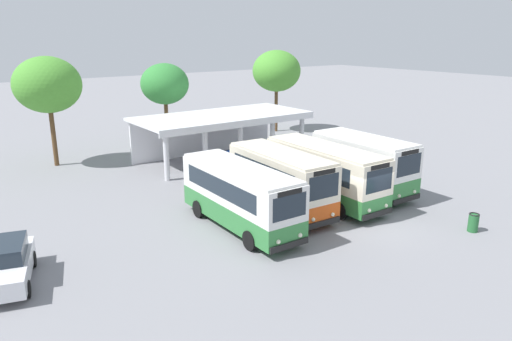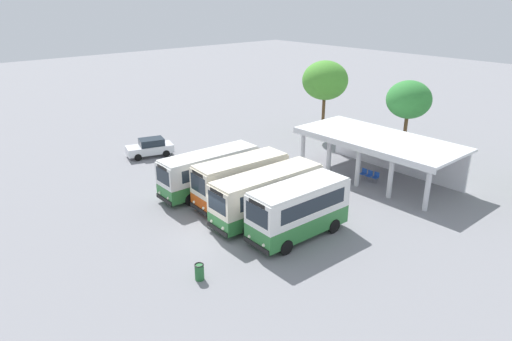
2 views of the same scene
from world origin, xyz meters
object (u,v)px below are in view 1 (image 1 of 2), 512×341
city_bus_second_in_row (281,179)px  litter_bin_apron (473,222)px  waiting_chair_second_from_end (230,155)px  parked_car_flank (4,264)px  city_bus_nearest_orange (240,194)px  waiting_chair_end_by_column (223,156)px  city_bus_fourth_amber (363,163)px  waiting_chair_middle_seat (236,154)px  city_bus_middle_cream (324,171)px

city_bus_second_in_row → litter_bin_apron: size_ratio=7.83×
waiting_chair_second_from_end → litter_bin_apron: size_ratio=0.96×
parked_car_flank → city_bus_nearest_orange: bearing=-3.9°
waiting_chair_end_by_column → city_bus_second_in_row: bearing=-105.8°
city_bus_fourth_amber → waiting_chair_middle_seat: (-1.90, 10.63, -1.33)m
city_bus_middle_cream → waiting_chair_middle_seat: 10.57m
city_bus_second_in_row → city_bus_middle_cream: bearing=-4.2°
waiting_chair_end_by_column → parked_car_flank: bearing=-148.0°
waiting_chair_end_by_column → litter_bin_apron: (2.89, -17.64, -0.07)m
city_bus_second_in_row → waiting_chair_second_from_end: bearing=71.3°
parked_car_flank → waiting_chair_second_from_end: parked_car_flank is taller
city_bus_nearest_orange → parked_car_flank: (-10.18, 0.69, -0.89)m
waiting_chair_middle_seat → litter_bin_apron: (1.78, -17.71, -0.07)m
city_bus_middle_cream → waiting_chair_second_from_end: bearing=87.3°
city_bus_fourth_amber → waiting_chair_second_from_end: 10.92m
city_bus_middle_cream → waiting_chair_end_by_column: size_ratio=9.34×
city_bus_nearest_orange → waiting_chair_middle_seat: size_ratio=9.05×
city_bus_middle_cream → waiting_chair_second_from_end: (0.49, 10.38, -1.25)m
parked_car_flank → waiting_chair_second_from_end: 19.36m
waiting_chair_middle_seat → waiting_chair_end_by_column: bearing=-176.4°
waiting_chair_second_from_end → waiting_chair_middle_seat: same height
city_bus_nearest_orange → waiting_chair_middle_seat: bearing=57.2°
city_bus_fourth_amber → waiting_chair_second_from_end: (-2.45, 10.56, -1.33)m
city_bus_nearest_orange → city_bus_second_in_row: size_ratio=1.10×
city_bus_second_in_row → parked_car_flank: 13.16m
city_bus_second_in_row → city_bus_fourth_amber: size_ratio=1.06×
waiting_chair_second_from_end → city_bus_nearest_orange: bearing=-120.8°
city_bus_fourth_amber → waiting_chair_middle_seat: size_ratio=7.70×
city_bus_fourth_amber → city_bus_second_in_row: bearing=176.1°
city_bus_middle_cream → parked_car_flank: size_ratio=1.83×
parked_car_flank → waiting_chair_second_from_end: size_ratio=5.10×
city_bus_middle_cream → waiting_chair_end_by_column: (-0.07, 10.37, -1.25)m
city_bus_nearest_orange → city_bus_middle_cream: size_ratio=0.97×
city_bus_fourth_amber → waiting_chair_end_by_column: bearing=105.9°
city_bus_second_in_row → litter_bin_apron: (5.77, -7.48, -1.34)m
city_bus_fourth_amber → waiting_chair_second_from_end: city_bus_fourth_amber is taller
city_bus_second_in_row → waiting_chair_middle_seat: (4.00, 10.23, -1.27)m
city_bus_nearest_orange → city_bus_second_in_row: (2.95, 0.54, 0.08)m
waiting_chair_end_by_column → city_bus_nearest_orange: bearing=-118.6°
city_bus_middle_cream → city_bus_nearest_orange: bearing=-176.8°
city_bus_nearest_orange → waiting_chair_middle_seat: (6.94, 10.77, -1.20)m
parked_car_flank → waiting_chair_end_by_column: bearing=32.0°
city_bus_second_in_row → waiting_chair_second_from_end: city_bus_second_in_row is taller
waiting_chair_middle_seat → parked_car_flank: bearing=-149.5°
city_bus_nearest_orange → litter_bin_apron: size_ratio=8.65×
city_bus_second_in_row → city_bus_nearest_orange: bearing=-169.6°
waiting_chair_middle_seat → city_bus_second_in_row: bearing=-111.3°
waiting_chair_middle_seat → litter_bin_apron: bearing=-84.3°
litter_bin_apron → parked_car_flank: bearing=158.0°
waiting_chair_end_by_column → litter_bin_apron: 17.88m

